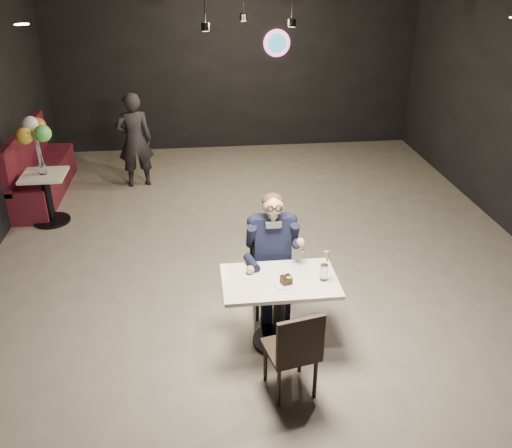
{
  "coord_description": "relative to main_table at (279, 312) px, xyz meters",
  "views": [
    {
      "loc": [
        -0.79,
        -6.0,
        3.55
      ],
      "look_at": [
        -0.23,
        -1.09,
        1.05
      ],
      "focal_mm": 38.0,
      "sensor_mm": 36.0,
      "label": 1
    }
  ],
  "objects": [
    {
      "name": "floor",
      "position": [
        0.07,
        1.69,
        -0.38
      ],
      "size": [
        9.0,
        9.0,
        0.0
      ],
      "primitive_type": "plane",
      "color": "gray",
      "rests_on": "ground"
    },
    {
      "name": "wall_sign",
      "position": [
        0.87,
        6.16,
        1.62
      ],
      "size": [
        0.5,
        0.06,
        0.5
      ],
      "primitive_type": null,
      "color": "pink",
      "rests_on": "floor"
    },
    {
      "name": "pendant_lights",
      "position": [
        0.07,
        3.69,
        2.51
      ],
      "size": [
        1.4,
        1.2,
        0.36
      ],
      "primitive_type": "cube",
      "color": "black",
      "rests_on": "floor"
    },
    {
      "name": "main_table",
      "position": [
        0.0,
        0.0,
        0.0
      ],
      "size": [
        1.1,
        0.7,
        0.75
      ],
      "primitive_type": "cube",
      "color": "white",
      "rests_on": "floor"
    },
    {
      "name": "chair_far",
      "position": [
        -0.0,
        0.55,
        0.09
      ],
      "size": [
        0.42,
        0.46,
        0.92
      ],
      "primitive_type": "cube",
      "color": "black",
      "rests_on": "floor"
    },
    {
      "name": "chair_near",
      "position": [
        -0.0,
        -0.65,
        0.09
      ],
      "size": [
        0.51,
        0.54,
        0.92
      ],
      "primitive_type": "cube",
      "rotation": [
        0.0,
        0.0,
        0.21
      ],
      "color": "black",
      "rests_on": "floor"
    },
    {
      "name": "seated_man",
      "position": [
        -0.0,
        0.55,
        0.34
      ],
      "size": [
        0.6,
        0.8,
        1.44
      ],
      "primitive_type": "cube",
      "color": "black",
      "rests_on": "floor"
    },
    {
      "name": "dessert_plate",
      "position": [
        0.03,
        -0.09,
        0.38
      ],
      "size": [
        0.2,
        0.2,
        0.01
      ],
      "primitive_type": "cylinder",
      "color": "white",
      "rests_on": "main_table"
    },
    {
      "name": "cake_slice",
      "position": [
        0.05,
        -0.09,
        0.42
      ],
      "size": [
        0.12,
        0.11,
        0.07
      ],
      "primitive_type": "cube",
      "rotation": [
        0.0,
        0.0,
        0.35
      ],
      "color": "black",
      "rests_on": "dessert_plate"
    },
    {
      "name": "mint_leaf",
      "position": [
        0.07,
        -0.12,
        0.47
      ],
      "size": [
        0.06,
        0.04,
        0.01
      ],
      "primitive_type": "ellipsoid",
      "color": "green",
      "rests_on": "cake_slice"
    },
    {
      "name": "sundae_glass",
      "position": [
        0.41,
        -0.05,
        0.46
      ],
      "size": [
        0.07,
        0.07,
        0.16
      ],
      "primitive_type": "cylinder",
      "color": "silver",
      "rests_on": "main_table"
    },
    {
      "name": "wafer_cone",
      "position": [
        0.43,
        -0.05,
        0.62
      ],
      "size": [
        0.07,
        0.07,
        0.12
      ],
      "primitive_type": "cone",
      "rotation": [
        0.0,
        0.0,
        0.26
      ],
      "color": "tan",
      "rests_on": "sundae_glass"
    },
    {
      "name": "booth_bench",
      "position": [
        -3.18,
        4.08,
        0.18
      ],
      "size": [
        0.56,
        2.23,
        1.12
      ],
      "primitive_type": "cube",
      "color": "#470F1A",
      "rests_on": "floor"
    },
    {
      "name": "side_table",
      "position": [
        -2.88,
        3.08,
        -0.0
      ],
      "size": [
        0.59,
        0.59,
        0.74
      ],
      "primitive_type": "cube",
      "color": "white",
      "rests_on": "floor"
    },
    {
      "name": "balloon_vase",
      "position": [
        -2.88,
        3.08,
        0.45
      ],
      "size": [
        0.1,
        0.1,
        0.15
      ],
      "primitive_type": "cylinder",
      "color": "silver",
      "rests_on": "side_table"
    },
    {
      "name": "balloon_bunch",
      "position": [
        -2.88,
        3.08,
        0.87
      ],
      "size": [
        0.42,
        0.42,
        0.7
      ],
      "primitive_type": "cube",
      "color": "gold",
      "rests_on": "balloon_vase"
    },
    {
      "name": "passerby",
      "position": [
        -1.73,
        4.36,
        0.41
      ],
      "size": [
        0.62,
        0.46,
        1.57
      ],
      "primitive_type": "imported",
      "rotation": [
        0.0,
        0.0,
        3.3
      ],
      "color": "black",
      "rests_on": "floor"
    }
  ]
}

